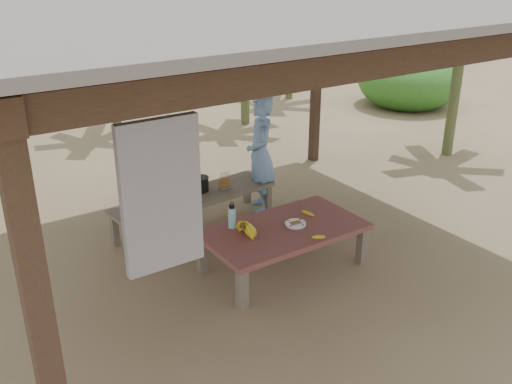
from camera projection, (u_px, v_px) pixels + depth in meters
ground at (252, 260)px, 6.69m from camera, size 80.00×80.00×0.00m
pavilion at (251, 13)px, 5.58m from camera, size 6.60×5.60×2.95m
work_table at (283, 233)px, 6.37m from camera, size 1.80×1.01×0.50m
bench at (195, 200)px, 7.32m from camera, size 2.24×0.78×0.45m
ripe_banana_bunch at (243, 229)px, 6.12m from camera, size 0.29×0.25×0.17m
plate at (295, 224)px, 6.39m from camera, size 0.24×0.24×0.04m
loose_banana_front at (319, 237)px, 6.09m from camera, size 0.17×0.09×0.04m
loose_banana_side at (308, 213)px, 6.64m from camera, size 0.10×0.17×0.04m
water_flask at (232, 217)px, 6.30m from camera, size 0.08×0.08×0.31m
green_banana_stalk at (169, 191)px, 7.01m from camera, size 0.31×0.31×0.33m
cooking_pot at (200, 184)px, 7.41m from camera, size 0.21×0.21×0.18m
skewer_rack at (225, 180)px, 7.47m from camera, size 0.19×0.09×0.24m
woman at (260, 154)px, 7.70m from camera, size 0.59×0.69×1.61m
banana_plant_n at (105, 0)px, 10.45m from camera, size 1.80×1.80×2.99m
banana_plant_e at (465, 17)px, 9.22m from camera, size 1.80×1.80×2.84m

